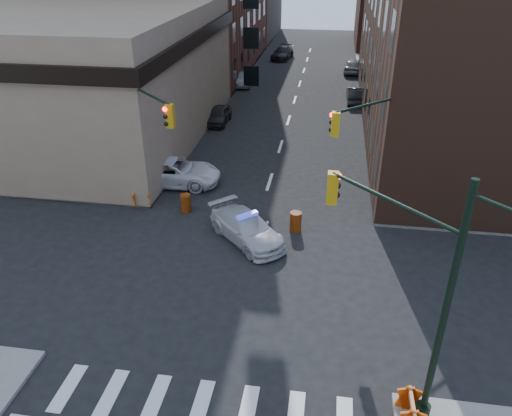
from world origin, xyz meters
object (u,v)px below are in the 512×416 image
(parked_car_wnear, at_px, (219,115))
(parked_car_enear, at_px, (355,95))
(barricade_se_a, at_px, (410,410))
(barrel_bank, at_px, (186,203))
(police_car, at_px, (247,228))
(pedestrian_b, at_px, (91,174))
(pedestrian_a, at_px, (155,175))
(parked_car_wfar, at_px, (245,79))
(pickup, at_px, (173,172))
(barricade_nw_a, at_px, (142,198))
(barrel_road, at_px, (296,222))

(parked_car_wnear, xyz_separation_m, parked_car_enear, (10.96, 7.66, 0.03))
(barricade_se_a, bearing_deg, barrel_bank, 40.00)
(police_car, bearing_deg, barricade_se_a, -99.14)
(pedestrian_b, bearing_deg, parked_car_wnear, 44.90)
(pedestrian_a, relative_size, pedestrian_b, 0.87)
(parked_car_wfar, height_order, pedestrian_b, pedestrian_b)
(barricade_se_a, bearing_deg, pedestrian_a, 41.16)
(pickup, distance_m, barricade_nw_a, 3.27)
(barricade_nw_a, bearing_deg, parked_car_wfar, 75.52)
(pedestrian_b, xyz_separation_m, barricade_nw_a, (3.56, -1.49, -0.51))
(police_car, height_order, parked_car_wnear, police_car)
(pedestrian_a, bearing_deg, pedestrian_b, -151.27)
(barrel_bank, relative_size, barricade_se_a, 0.87)
(pedestrian_b, distance_m, barrel_road, 12.43)
(pedestrian_a, xyz_separation_m, pedestrian_b, (-3.56, -0.73, 0.12))
(barrel_road, xyz_separation_m, barricade_nw_a, (-8.54, 1.27, 0.04))
(police_car, distance_m, barricade_nw_a, 6.76)
(parked_car_wnear, relative_size, parked_car_enear, 0.92)
(parked_car_enear, relative_size, barricade_nw_a, 3.91)
(parked_car_enear, bearing_deg, pedestrian_b, 51.62)
(barrel_bank, relative_size, barricade_nw_a, 0.92)
(police_car, xyz_separation_m, barricade_nw_a, (-6.27, 2.52, -0.13))
(parked_car_wnear, bearing_deg, pedestrian_b, -108.02)
(barricade_nw_a, bearing_deg, barrel_road, -20.76)
(barrel_road, xyz_separation_m, barrel_bank, (-6.03, 1.17, -0.02))
(pedestrian_a, xyz_separation_m, barricade_nw_a, (0.00, -2.21, -0.39))
(parked_car_enear, distance_m, barricade_se_a, 34.58)
(pedestrian_a, bearing_deg, pickup, 66.51)
(pickup, height_order, parked_car_wfar, pickup)
(pickup, xyz_separation_m, barrel_bank, (1.70, -3.26, -0.29))
(police_car, relative_size, barrel_road, 4.54)
(parked_car_enear, bearing_deg, barrel_bank, 65.42)
(barrel_road, bearing_deg, barrel_bank, 169.03)
(police_car, relative_size, pedestrian_b, 2.57)
(police_car, relative_size, barricade_se_a, 4.12)
(parked_car_wfar, height_order, barrel_bank, parked_car_wfar)
(parked_car_wnear, relative_size, pedestrian_a, 2.44)
(parked_car_wnear, bearing_deg, barricade_nw_a, -92.90)
(parked_car_enear, distance_m, pedestrian_b, 26.04)
(barrel_road, distance_m, barrel_bank, 6.15)
(barrel_bank, bearing_deg, pickup, 117.53)
(parked_car_wnear, height_order, pedestrian_b, pedestrian_b)
(barrel_bank, bearing_deg, parked_car_enear, 67.21)
(pickup, distance_m, pedestrian_b, 4.69)
(barrel_road, bearing_deg, pedestrian_b, 167.17)
(barrel_bank, bearing_deg, barricade_nw_a, 177.72)
(barricade_se_a, bearing_deg, pickup, 37.54)
(parked_car_wnear, relative_size, pedestrian_b, 2.13)
(pedestrian_a, bearing_deg, parked_car_wnear, 102.63)
(parked_car_wfar, bearing_deg, barricade_se_a, -77.86)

